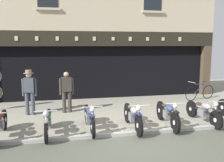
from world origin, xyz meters
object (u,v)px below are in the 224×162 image
(motorcycle_center_right, at_px, (168,113))
(advert_board_far, at_px, (179,63))
(advert_board_near, at_px, (162,64))
(motorcycle_center, at_px, (133,116))
(salesman_left, at_px, (29,90))
(motorcycle_left, at_px, (48,121))
(motorcycle_center_left, at_px, (90,117))
(motorcycle_right, at_px, (203,111))
(leaning_bicycle, at_px, (200,92))
(shopkeeper_center, at_px, (67,90))

(motorcycle_center_right, height_order, advert_board_far, advert_board_far)
(advert_board_near, height_order, advert_board_far, advert_board_far)
(motorcycle_center, xyz_separation_m, advert_board_far, (4.02, 4.83, 1.24))
(motorcycle_center_right, xyz_separation_m, salesman_left, (-4.60, 2.34, 0.54))
(motorcycle_left, bearing_deg, advert_board_near, -138.62)
(motorcycle_left, relative_size, salesman_left, 1.12)
(motorcycle_center_right, bearing_deg, motorcycle_left, 4.50)
(motorcycle_center, height_order, advert_board_near, advert_board_near)
(motorcycle_left, distance_m, salesman_left, 2.53)
(motorcycle_center, bearing_deg, motorcycle_center_left, -5.56)
(motorcycle_center, bearing_deg, motorcycle_center_right, -176.85)
(motorcycle_right, distance_m, salesman_left, 6.40)
(advert_board_far, bearing_deg, salesman_left, -161.70)
(leaning_bicycle, bearing_deg, motorcycle_center_left, 106.59)
(motorcycle_center_right, bearing_deg, advert_board_far, -115.95)
(motorcycle_left, height_order, salesman_left, salesman_left)
(salesman_left, bearing_deg, advert_board_far, -151.72)
(motorcycle_center, bearing_deg, motorcycle_right, -176.38)
(motorcycle_center, height_order, motorcycle_center_right, motorcycle_center)
(motorcycle_center_left, distance_m, leaning_bicycle, 6.66)
(motorcycle_center_right, height_order, advert_board_near, advert_board_near)
(motorcycle_left, relative_size, motorcycle_center_right, 0.94)
(leaning_bicycle, bearing_deg, motorcycle_center, 114.87)
(leaning_bicycle, bearing_deg, salesman_left, 84.89)
(motorcycle_center_right, relative_size, leaning_bicycle, 1.19)
(motorcycle_right, bearing_deg, motorcycle_center_left, -3.50)
(shopkeeper_center, bearing_deg, motorcycle_center, 125.69)
(motorcycle_center, distance_m, shopkeeper_center, 3.17)
(motorcycle_left, bearing_deg, motorcycle_center, -179.62)
(advert_board_near, bearing_deg, motorcycle_center_right, -110.93)
(motorcycle_left, xyz_separation_m, motorcycle_center_right, (3.84, 0.00, 0.02))
(motorcycle_center_right, height_order, shopkeeper_center, shopkeeper_center)
(advert_board_far, bearing_deg, motorcycle_center_right, -120.42)
(motorcycle_center_left, bearing_deg, motorcycle_left, 4.62)
(advert_board_far, xyz_separation_m, leaning_bicycle, (0.43, -1.42, -1.30))
(motorcycle_center, bearing_deg, advert_board_far, -128.44)
(salesman_left, height_order, leaning_bicycle, salesman_left)
(motorcycle_right, height_order, advert_board_far, advert_board_far)
(motorcycle_center, relative_size, motorcycle_center_right, 0.99)
(shopkeeper_center, relative_size, advert_board_near, 1.79)
(motorcycle_right, height_order, leaning_bicycle, leaning_bicycle)
(motorcycle_left, bearing_deg, motorcycle_center_left, -173.09)
(advert_board_near, bearing_deg, motorcycle_center_left, -133.32)
(advert_board_far, bearing_deg, shopkeeper_center, -158.14)
(leaning_bicycle, bearing_deg, motorcycle_right, 137.70)
(motorcycle_center_left, distance_m, advert_board_near, 6.54)
(motorcycle_center_right, distance_m, advert_board_near, 5.28)
(motorcycle_center_left, bearing_deg, advert_board_far, -140.19)
(motorcycle_center, xyz_separation_m, motorcycle_right, (2.57, 0.10, -0.02))
(motorcycle_left, relative_size, advert_board_near, 2.15)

